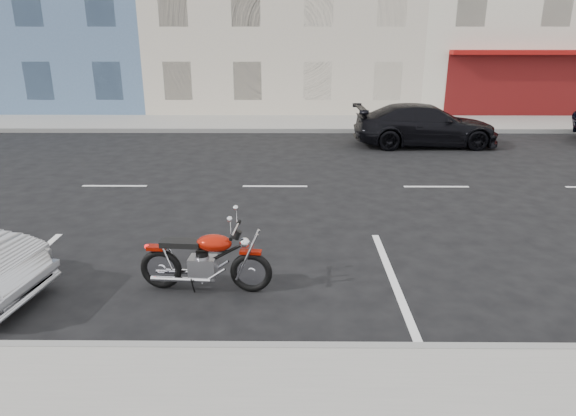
{
  "coord_description": "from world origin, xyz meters",
  "views": [
    {
      "loc": [
        -1.58,
        -12.2,
        3.68
      ],
      "look_at": [
        -1.64,
        -3.93,
        0.8
      ],
      "focal_mm": 32.0,
      "sensor_mm": 36.0,
      "label": 1
    }
  ],
  "objects": [
    {
      "name": "ground",
      "position": [
        0.0,
        0.0,
        0.0
      ],
      "size": [
        120.0,
        120.0,
        0.0
      ],
      "primitive_type": "plane",
      "color": "black",
      "rests_on": "ground"
    },
    {
      "name": "sidewalk_far",
      "position": [
        -5.0,
        8.7,
        0.07
      ],
      "size": [
        80.0,
        3.4,
        0.15
      ],
      "primitive_type": "cube",
      "color": "gray",
      "rests_on": "ground"
    },
    {
      "name": "curb_near",
      "position": [
        -5.0,
        -7.0,
        0.08
      ],
      "size": [
        80.0,
        0.12,
        0.16
      ],
      "primitive_type": "cube",
      "color": "gray",
      "rests_on": "ground"
    },
    {
      "name": "curb_far",
      "position": [
        -5.0,
        7.0,
        0.08
      ],
      "size": [
        80.0,
        0.12,
        0.16
      ],
      "primitive_type": "cube",
      "color": "gray",
      "rests_on": "ground"
    },
    {
      "name": "motorcycle",
      "position": [
        -2.15,
        -5.41,
        0.45
      ],
      "size": [
        1.98,
        0.65,
        0.99
      ],
      "rotation": [
        0.0,
        0.0,
        -0.07
      ],
      "color": "black",
      "rests_on": "ground"
    },
    {
      "name": "car_far",
      "position": [
        2.85,
        4.82,
        0.68
      ],
      "size": [
        4.75,
        2.01,
        1.37
      ],
      "primitive_type": "imported",
      "rotation": [
        0.0,
        0.0,
        1.59
      ],
      "color": "black",
      "rests_on": "ground"
    }
  ]
}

